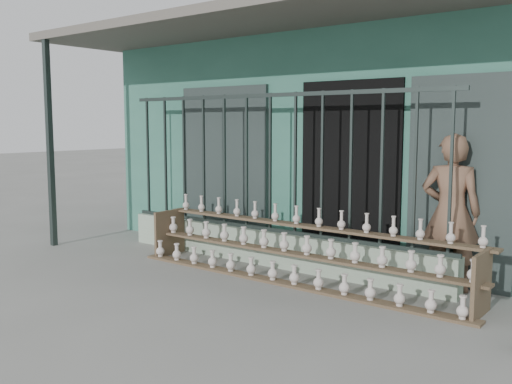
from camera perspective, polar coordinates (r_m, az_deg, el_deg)
The scene contains 6 objects.
ground at distance 6.64m, azimuth -5.37°, elevation -9.42°, with size 60.00×60.00×0.00m, color slate.
workshop_building at distance 9.89m, azimuth 11.62°, elevation 5.34°, with size 7.40×6.60×3.21m.
parapet_wall at distance 7.56m, azimuth 1.40°, elevation -5.63°, with size 5.00×0.20×0.45m, color #9CB298.
security_fence at distance 7.40m, azimuth 1.43°, elevation 2.90°, with size 5.00×0.04×1.80m.
shelf_rack at distance 6.82m, azimuth 3.90°, elevation -5.82°, with size 4.50×0.68×0.85m.
elderly_woman at distance 6.69m, azimuth 18.89°, elevation -1.96°, with size 0.64×0.42×1.75m, color brown.
Camera 1 is at (4.38, -4.64, 1.86)m, focal length 40.00 mm.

